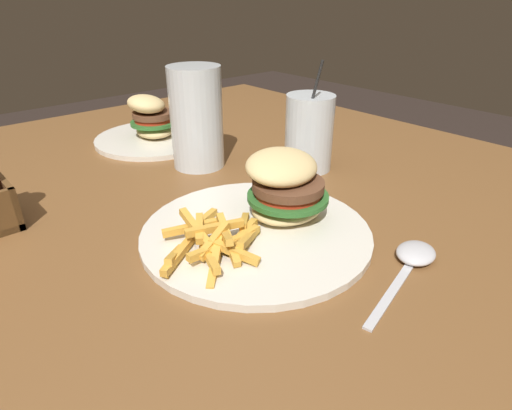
% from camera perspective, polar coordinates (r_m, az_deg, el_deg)
% --- Properties ---
extents(dining_table, '(1.31, 1.24, 0.76)m').
position_cam_1_polar(dining_table, '(0.76, -9.54, -9.08)').
color(dining_table, brown).
rests_on(dining_table, ground_plane).
extents(meal_plate_near, '(0.31, 0.31, 0.11)m').
position_cam_1_polar(meal_plate_near, '(0.58, 1.53, -0.91)').
color(meal_plate_near, silver).
rests_on(meal_plate_near, dining_table).
extents(beer_glass, '(0.09, 0.09, 0.18)m').
position_cam_1_polar(beer_glass, '(0.79, -7.92, 11.20)').
color(beer_glass, silver).
rests_on(beer_glass, dining_table).
extents(juice_glass, '(0.09, 0.09, 0.20)m').
position_cam_1_polar(juice_glass, '(0.78, 7.06, 9.31)').
color(juice_glass, silver).
rests_on(juice_glass, dining_table).
extents(spoon, '(0.18, 0.07, 0.02)m').
position_cam_1_polar(spoon, '(0.56, 20.31, -6.41)').
color(spoon, silver).
rests_on(spoon, dining_table).
extents(meal_plate_far, '(0.25, 0.25, 0.10)m').
position_cam_1_polar(meal_plate_far, '(0.96, -13.52, 10.01)').
color(meal_plate_far, silver).
rests_on(meal_plate_far, dining_table).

